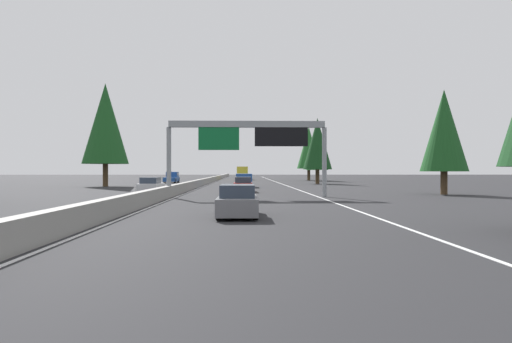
% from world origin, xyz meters
% --- Properties ---
extents(ground_plane, '(320.00, 320.00, 0.00)m').
position_xyz_m(ground_plane, '(60.00, 0.00, 0.00)').
color(ground_plane, '#262628').
extents(median_barrier, '(180.00, 0.56, 0.90)m').
position_xyz_m(median_barrier, '(80.00, 0.30, 0.45)').
color(median_barrier, gray).
rests_on(median_barrier, ground).
extents(shoulder_stripe_right, '(160.00, 0.16, 0.01)m').
position_xyz_m(shoulder_stripe_right, '(70.00, -11.52, 0.01)').
color(shoulder_stripe_right, silver).
rests_on(shoulder_stripe_right, ground).
extents(shoulder_stripe_median, '(160.00, 0.16, 0.01)m').
position_xyz_m(shoulder_stripe_median, '(70.00, -0.25, 0.01)').
color(shoulder_stripe_median, silver).
rests_on(shoulder_stripe_median, ground).
extents(sign_gantry_overhead, '(0.50, 12.68, 6.02)m').
position_xyz_m(sign_gantry_overhead, '(32.74, -6.04, 4.79)').
color(sign_gantry_overhead, gray).
rests_on(sign_gantry_overhead, ground).
extents(sedan_mid_left, '(4.40, 1.80, 1.47)m').
position_xyz_m(sedan_mid_left, '(17.58, -5.32, 0.68)').
color(sedan_mid_left, slate).
rests_on(sedan_mid_left, ground).
extents(sedan_near_center, '(4.40, 1.80, 1.47)m').
position_xyz_m(sedan_near_center, '(41.38, -5.53, 0.68)').
color(sedan_near_center, maroon).
rests_on(sedan_near_center, ground).
extents(minivan_distant_a, '(5.00, 1.95, 1.69)m').
position_xyz_m(minivan_distant_a, '(53.70, -5.64, 0.95)').
color(minivan_distant_a, '#1E4793').
rests_on(minivan_distant_a, ground).
extents(box_truck_far_center, '(8.50, 2.40, 2.95)m').
position_xyz_m(box_truck_far_center, '(99.66, -5.31, 1.61)').
color(box_truck_far_center, gold).
rests_on(box_truck_far_center, ground).
extents(oncoming_near, '(5.60, 2.00, 1.86)m').
position_xyz_m(oncoming_near, '(74.11, 6.59, 0.91)').
color(oncoming_near, '#1E4793').
rests_on(oncoming_near, ground).
extents(oncoming_far, '(4.40, 1.80, 1.47)m').
position_xyz_m(oncoming_far, '(39.27, 3.02, 0.68)').
color(oncoming_far, silver).
rests_on(oncoming_far, ground).
extents(conifer_right_near, '(4.05, 4.05, 9.20)m').
position_xyz_m(conifer_right_near, '(36.09, -23.13, 5.59)').
color(conifer_right_near, '#4C3823').
rests_on(conifer_right_near, ground).
extents(conifer_right_mid, '(4.54, 4.54, 10.33)m').
position_xyz_m(conifer_right_mid, '(67.70, -17.17, 6.27)').
color(conifer_right_mid, '#4C3823').
rests_on(conifer_right_mid, ground).
extents(conifer_right_far, '(4.40, 4.40, 10.00)m').
position_xyz_m(conifer_right_far, '(85.64, -20.01, 6.08)').
color(conifer_right_far, '#4C3823').
rests_on(conifer_right_far, ground).
extents(conifer_right_distant, '(5.01, 5.01, 11.38)m').
position_xyz_m(conifer_right_distant, '(92.75, -19.41, 6.92)').
color(conifer_right_distant, '#4C3823').
rests_on(conifer_right_distant, ground).
extents(conifer_left_near, '(5.96, 5.96, 13.55)m').
position_xyz_m(conifer_left_near, '(56.92, 12.56, 8.24)').
color(conifer_left_near, '#4C3823').
rests_on(conifer_left_near, ground).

